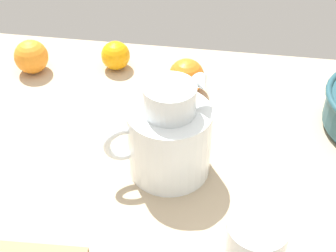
% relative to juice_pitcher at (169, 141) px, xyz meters
% --- Properties ---
extents(ground_plane, '(1.43, 0.87, 0.03)m').
position_rel_juice_pitcher_xyz_m(ground_plane, '(0.03, -0.02, -0.08)').
color(ground_plane, tan).
extents(juice_pitcher, '(0.18, 0.14, 0.19)m').
position_rel_juice_pitcher_xyz_m(juice_pitcher, '(0.00, 0.00, 0.00)').
color(juice_pitcher, white).
rests_on(juice_pitcher, ground_plane).
extents(loose_orange_0, '(0.08, 0.08, 0.08)m').
position_rel_juice_pitcher_xyz_m(loose_orange_0, '(0.00, 0.24, -0.03)').
color(loose_orange_0, orange).
rests_on(loose_orange_0, ground_plane).
extents(loose_orange_1, '(0.07, 0.07, 0.07)m').
position_rel_juice_pitcher_xyz_m(loose_orange_1, '(-0.17, 0.30, -0.03)').
color(loose_orange_1, orange).
rests_on(loose_orange_1, ground_plane).
extents(loose_orange_3, '(0.08, 0.08, 0.08)m').
position_rel_juice_pitcher_xyz_m(loose_orange_3, '(-0.35, 0.26, -0.03)').
color(loose_orange_3, orange).
rests_on(loose_orange_3, ground_plane).
extents(herb_sprig_0, '(0.05, 0.04, 0.01)m').
position_rel_juice_pitcher_xyz_m(herb_sprig_0, '(-0.08, 0.18, -0.06)').
color(herb_sprig_0, '#466C37').
rests_on(herb_sprig_0, ground_plane).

